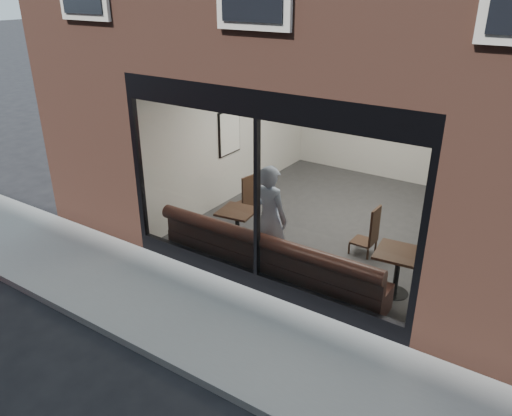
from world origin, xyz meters
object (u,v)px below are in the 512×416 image
Objects in this scene: person at (270,218)px; cafe_table_right at (399,253)px; cafe_table_left at (237,211)px; cafe_chair_left at (243,205)px; cafe_chair_right at (363,241)px; banquette at (270,266)px.

cafe_table_right is (2.10, 0.38, -0.19)m from person.
cafe_table_right reaches higher than cafe_table_left.
person reaches higher than cafe_chair_left.
cafe_chair_right is at bearing 28.26° from cafe_table_left.
cafe_chair_left is (-3.65, 1.05, -0.50)m from cafe_table_right.
cafe_chair_left is 2.72m from cafe_chair_right.
cafe_table_right is at bearing 136.24° from cafe_chair_right.
cafe_table_right is 3.83m from cafe_chair_left.
cafe_chair_left is at bearing 120.84° from cafe_table_left.
cafe_chair_right is (2.01, 1.08, -0.50)m from cafe_table_left.
cafe_table_left is (-1.05, 0.55, 0.52)m from banquette.
banquette reaches higher than cafe_chair_left.
person is 2.22m from cafe_chair_left.
cafe_table_right is 1.83× the size of cafe_chair_right.
cafe_chair_left is at bearing 135.42° from banquette.
person is at bearing 50.10° from cafe_chair_right.
banquette reaches higher than cafe_chair_right.
cafe_table_right is 1.42m from cafe_chair_right.
banquette is 0.80m from person.
cafe_table_right is at bearing 2.66° from cafe_table_left.
banquette is 9.94× the size of cafe_chair_left.
cafe_chair_right is at bearing -171.95° from cafe_chair_left.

